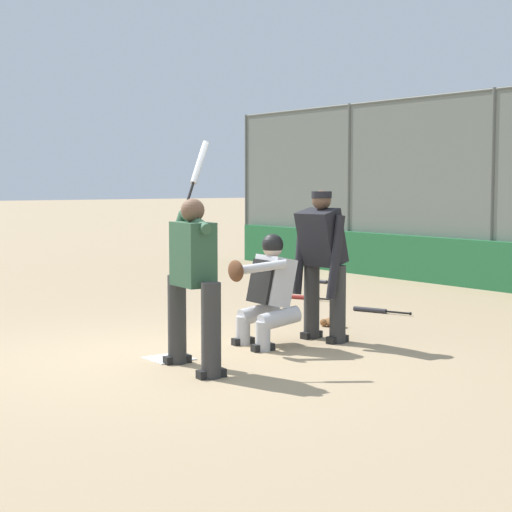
{
  "coord_description": "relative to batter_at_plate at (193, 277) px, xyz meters",
  "views": [
    {
      "loc": [
        -7.68,
        4.5,
        1.85
      ],
      "look_at": [
        -0.18,
        -1.0,
        1.05
      ],
      "focal_mm": 60.0,
      "sensor_mm": 36.0,
      "label": 1
    }
  ],
  "objects": [
    {
      "name": "batter_at_plate",
      "position": [
        0.0,
        0.0,
        0.0
      ],
      "size": [
        1.03,
        0.72,
        2.29
      ],
      "rotation": [
        0.0,
        0.0,
        -0.1
      ],
      "color": "#333333",
      "rests_on": "ground_plane"
    },
    {
      "name": "spare_bat_by_padding",
      "position": [
        3.26,
        -4.18,
        -0.89
      ],
      "size": [
        0.87,
        0.39,
        0.07
      ],
      "rotation": [
        0.0,
        0.0,
        0.39
      ],
      "color": "black",
      "rests_on": "ground_plane"
    },
    {
      "name": "ground_plane",
      "position": [
        0.61,
        -0.07,
        -0.93
      ],
      "size": [
        160.0,
        160.0,
        0.0
      ],
      "primitive_type": "plane",
      "color": "tan"
    },
    {
      "name": "fielding_glove_on_dirt",
      "position": [
        1.11,
        -2.81,
        -0.87
      ],
      "size": [
        0.32,
        0.25,
        0.12
      ],
      "color": "brown",
      "rests_on": "ground_plane"
    },
    {
      "name": "spare_bat_near_backstop",
      "position": [
        4.88,
        -5.79,
        -0.89
      ],
      "size": [
        0.85,
        0.27,
        0.07
      ],
      "rotation": [
        0.0,
        0.0,
        0.25
      ],
      "color": "black",
      "rests_on": "ground_plane"
    },
    {
      "name": "spare_bat_third_base_side",
      "position": [
        1.67,
        -4.08,
        -0.89
      ],
      "size": [
        0.86,
        0.34,
        0.07
      ],
      "rotation": [
        0.0,
        0.0,
        0.34
      ],
      "color": "black",
      "rests_on": "ground_plane"
    },
    {
      "name": "umpire_home",
      "position": [
        0.45,
        -2.04,
        0.02
      ],
      "size": [
        0.71,
        0.48,
        1.76
      ],
      "rotation": [
        0.0,
        0.0,
        0.12
      ],
      "color": "#333333",
      "rests_on": "ground_plane"
    },
    {
      "name": "home_plate_marker",
      "position": [
        0.61,
        -0.07,
        -0.92
      ],
      "size": [
        0.43,
        0.43,
        0.01
      ],
      "primitive_type": "cube",
      "color": "white",
      "rests_on": "ground_plane"
    },
    {
      "name": "catcher_behind_plate",
      "position": [
        0.56,
        -1.33,
        -0.27
      ],
      "size": [
        0.68,
        0.81,
        1.27
      ],
      "rotation": [
        0.0,
        0.0,
        -0.09
      ],
      "color": "#B7B7BC",
      "rests_on": "ground_plane"
    }
  ]
}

